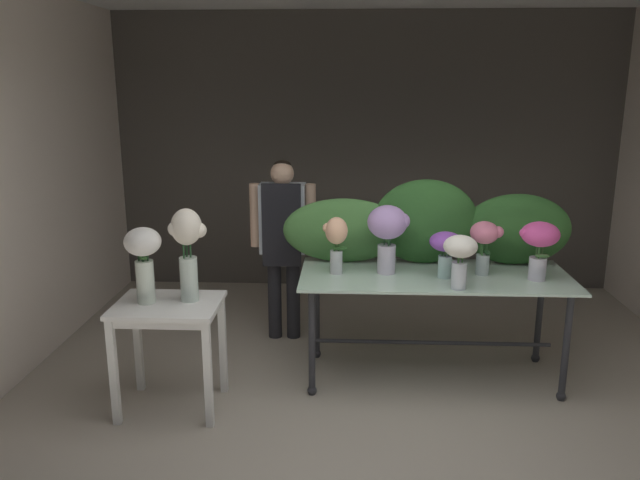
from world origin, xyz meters
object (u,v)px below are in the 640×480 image
Objects in this scene: side_table_white at (168,318)px; florist at (283,232)px; display_table_glass at (434,291)px; vase_white_roses_tall at (144,257)px; vase_violet_anemones at (446,248)px; vase_rosy_carnations at (485,240)px; vase_fuchsia_freesia at (540,242)px; vase_lilac_tulips at (388,229)px; vase_cream_lisianthus_tall at (187,246)px; vase_peach_ranunculus at (336,239)px; vase_ivory_snapdragons at (460,254)px.

florist reaches higher than side_table_white.
display_table_glass reaches higher than side_table_white.
display_table_glass is 3.83× the size of vase_white_roses_tall.
vase_rosy_carnations is at bearing 16.65° from vase_violet_anemones.
display_table_glass is 4.67× the size of vase_fuchsia_freesia.
florist is 2.12m from vase_fuchsia_freesia.
vase_violet_anemones is (0.42, -0.10, -0.11)m from vase_lilac_tulips.
side_table_white is 2.03m from vase_violet_anemones.
vase_lilac_tulips reaches higher than side_table_white.
vase_lilac_tulips is at bearing 20.55° from vase_cream_lisianthus_tall.
display_table_glass is 2.58× the size of side_table_white.
vase_peach_ranunculus reaches higher than vase_rosy_carnations.
florist is 3.08× the size of vase_lilac_tulips.
display_table_glass is at bearing 16.00° from vase_cream_lisianthus_tall.
display_table_glass is 5.83× the size of vase_violet_anemones.
vase_lilac_tulips is 1.20× the size of vase_peach_ranunculus.
florist is at bearing 155.30° from vase_rosy_carnations.
vase_fuchsia_freesia reaches higher than vase_violet_anemones.
vase_white_roses_tall is at bearing -121.76° from florist.
vase_cream_lisianthus_tall reaches higher than vase_violet_anemones.
vase_white_roses_tall reaches higher than display_table_glass.
side_table_white is at bearing -166.20° from vase_violet_anemones.
vase_rosy_carnations is at bearing 14.18° from side_table_white.
vase_ivory_snapdragons is 0.73× the size of vase_white_roses_tall.
vase_rosy_carnations is 0.77× the size of vase_white_roses_tall.
vase_rosy_carnations is at bearing 13.36° from vase_white_roses_tall.
vase_peach_ranunculus is at bearing -178.59° from vase_rosy_carnations.
vase_cream_lisianthus_tall is at bearing 21.33° from side_table_white.
vase_peach_ranunculus is 1.10m from vase_rosy_carnations.
vase_fuchsia_freesia is at bearing -23.23° from florist.
vase_lilac_tulips reaches higher than vase_fuchsia_freesia.
display_table_glass is 3.12× the size of vase_cream_lisianthus_tall.
side_table_white is at bearing -165.82° from vase_rosy_carnations.
display_table_glass is 1.26× the size of florist.
display_table_glass is at bearing 1.16° from vase_peach_ranunculus.
side_table_white is 2.67m from vase_fuchsia_freesia.
vase_cream_lisianthus_tall is at bearing -166.83° from vase_violet_anemones.
vase_ivory_snapdragons is at bearing 6.30° from side_table_white.
florist is at bearing 148.83° from display_table_glass.
vase_lilac_tulips reaches higher than vase_ivory_snapdragons.
vase_ivory_snapdragons reaches higher than vase_violet_anemones.
display_table_glass is 0.59m from vase_lilac_tulips.
vase_white_roses_tall reaches higher than side_table_white.
vase_fuchsia_freesia is 1.25× the size of vase_violet_anemones.
vase_rosy_carnations is (1.10, 0.03, 0.00)m from vase_peach_ranunculus.
florist is 0.90m from vase_peach_ranunculus.
vase_cream_lisianthus_tall is (-0.99, -0.48, 0.06)m from vase_peach_ranunculus.
vase_fuchsia_freesia is 0.82× the size of vase_white_roses_tall.
vase_fuchsia_freesia is (2.59, 0.45, 0.46)m from side_table_white.
display_table_glass is at bearing 16.41° from side_table_white.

